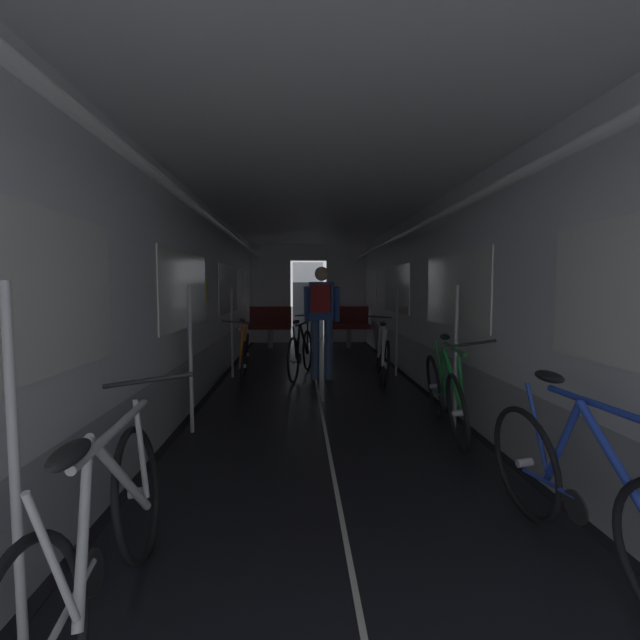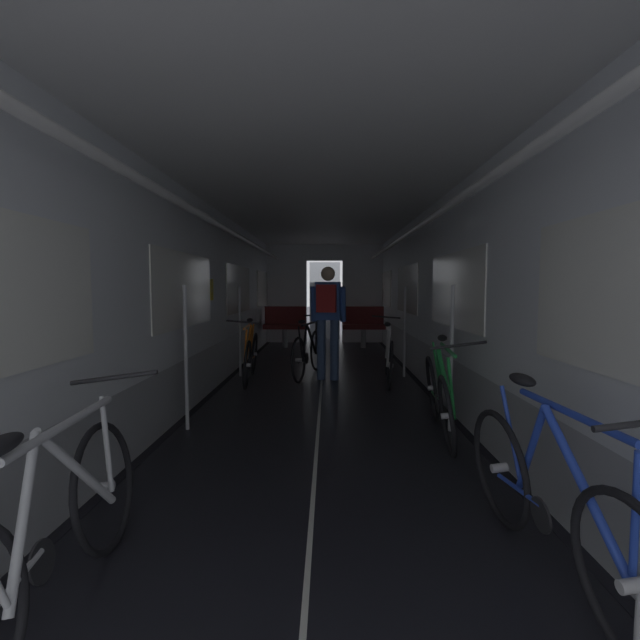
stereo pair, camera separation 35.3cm
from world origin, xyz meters
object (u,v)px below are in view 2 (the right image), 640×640
object	(u,v)px
bench_seat_far_right	(363,323)
bicycle_blue	(550,501)
bicycle_silver	(51,532)
bench_seat_far_left	(285,323)
bicycle_white	(389,356)
bicycle_green	(439,395)
person_cyclist_aisle	(328,312)
bicycle_black_in_aisle	(308,352)
bicycle_orange	(251,356)

from	to	relation	value
bench_seat_far_right	bicycle_blue	size ratio (longest dim) A/B	0.58
bicycle_silver	bench_seat_far_left	bearing A→B (deg)	89.13
bicycle_white	bicycle_green	world-z (taller)	bicycle_green
person_cyclist_aisle	bench_seat_far_right	bearing A→B (deg)	77.42
bicycle_white	person_cyclist_aisle	distance (m)	1.10
bicycle_white	bicycle_black_in_aisle	xyz separation A→B (m)	(-1.20, 0.41, 0.00)
bicycle_green	bicycle_orange	size ratio (longest dim) A/B	1.00
bench_seat_far_left	bicycle_black_in_aisle	world-z (taller)	bench_seat_far_left
bench_seat_far_right	bicycle_green	size ratio (longest dim) A/B	0.58
bicycle_green	bicycle_black_in_aisle	world-z (taller)	bicycle_green
bicycle_blue	person_cyclist_aisle	world-z (taller)	person_cyclist_aisle
bicycle_white	bicycle_black_in_aisle	world-z (taller)	bicycle_white
bicycle_blue	person_cyclist_aisle	size ratio (longest dim) A/B	1.00
bench_seat_far_left	bicycle_green	xyz separation A→B (m)	(2.04, -6.09, -0.19)
bicycle_orange	person_cyclist_aisle	distance (m)	1.30
bicycle_green	bicycle_orange	bearing A→B (deg)	132.96
bicycle_silver	bicycle_orange	world-z (taller)	bicycle_silver
bench_seat_far_left	bench_seat_far_right	bearing A→B (deg)	0.00
bench_seat_far_left	bicycle_white	xyz separation A→B (m)	(1.88, -3.77, -0.18)
bicycle_silver	bicycle_orange	distance (m)	4.69
bicycle_green	bicycle_white	bearing A→B (deg)	93.74
bicycle_blue	person_cyclist_aisle	distance (m)	4.69
bicycle_white	bicycle_blue	size ratio (longest dim) A/B	1.00
bicycle_orange	bench_seat_far_right	bearing A→B (deg)	62.74
bench_seat_far_left	bicycle_black_in_aisle	xyz separation A→B (m)	(0.68, -3.36, -0.18)
bench_seat_far_right	person_cyclist_aisle	world-z (taller)	person_cyclist_aisle
bicycle_white	person_cyclist_aisle	bearing A→B (deg)	170.85
bicycle_orange	bicycle_black_in_aisle	bearing A→B (deg)	26.01
bicycle_green	bicycle_orange	distance (m)	3.19
bicycle_blue	bicycle_orange	xyz separation A→B (m)	(-2.17, 4.40, 0.00)
bicycle_silver	person_cyclist_aisle	distance (m)	5.00
bicycle_green	bicycle_black_in_aisle	distance (m)	3.05
bicycle_green	bicycle_blue	world-z (taller)	bicycle_green
bicycle_black_in_aisle	bench_seat_far_left	bearing A→B (deg)	101.51
bench_seat_far_right	bicycle_orange	size ratio (longest dim) A/B	0.58
bicycle_blue	bicycle_orange	bearing A→B (deg)	116.28
bicycle_silver	bench_seat_far_right	bearing A→B (deg)	77.15
bicycle_white	bicycle_orange	world-z (taller)	bicycle_orange
bicycle_blue	bicycle_orange	size ratio (longest dim) A/B	1.00
bench_seat_far_left	bicycle_blue	world-z (taller)	bench_seat_far_left
bicycle_green	bicycle_orange	xyz separation A→B (m)	(-2.17, 2.33, 0.00)
bench_seat_far_left	bench_seat_far_right	distance (m)	1.80
bench_seat_far_left	bicycle_orange	distance (m)	3.77
person_cyclist_aisle	bicycle_black_in_aisle	size ratio (longest dim) A/B	1.01
bench_seat_far_left	bicycle_white	bearing A→B (deg)	-63.44
bicycle_white	bicycle_orange	distance (m)	2.02
bicycle_white	bicycle_blue	distance (m)	4.39
person_cyclist_aisle	bicycle_white	bearing A→B (deg)	-9.15
bench_seat_far_right	bicycle_silver	bearing A→B (deg)	-102.85
bench_seat_far_left	bicycle_white	world-z (taller)	bench_seat_far_left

